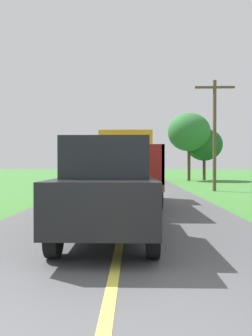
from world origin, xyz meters
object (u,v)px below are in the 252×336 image
Objects in this scene: banana_truck_far at (128,165)px; roadside_tree_mid_right at (204,145)px; following_car at (109,188)px; roadside_tree_near_left at (189,132)px; utility_pole_roadside at (215,130)px; banana_truck_near at (125,166)px.

roadside_tree_mid_right is at bearing 24.77° from banana_truck_far.
following_car is at bearing -105.83° from roadside_tree_mid_right.
roadside_tree_near_left is at bearing 22.90° from banana_truck_far.
following_car is (-7.26, -25.60, -2.36)m from roadside_tree_mid_right.
roadside_tree_near_left is at bearing 87.47° from utility_pole_roadside.
banana_truck_far is at bearing 90.73° from banana_truck_near.
banana_truck_far is (-0.20, 15.92, 0.01)m from banana_truck_near.
roadside_tree_near_left is 2.18m from roadside_tree_mid_right.
banana_truck_near is 0.92× the size of roadside_tree_near_left.
roadside_tree_near_left reaches higher than roadside_tree_mid_right.
banana_truck_far is at bearing -157.10° from roadside_tree_near_left.
banana_truck_far is 11.00m from utility_pole_roadside.
utility_pole_roadside is at bearing 52.28° from banana_truck_near.
roadside_tree_near_left is at bearing -149.11° from roadside_tree_mid_right.
roadside_tree_mid_right is at bearing 69.77° from banana_truck_near.
roadside_tree_mid_right is (7.11, 19.29, 1.97)m from banana_truck_near.
roadside_tree_near_left is 1.54× the size of following_car.
utility_pole_roadside is (5.17, -9.50, 2.02)m from banana_truck_far.
roadside_tree_mid_right reaches higher than banana_truck_far.
roadside_tree_mid_right is 26.71m from following_car.
roadside_tree_near_left is (5.49, 18.32, 3.07)m from banana_truck_near.
banana_truck_far is 0.92× the size of roadside_tree_near_left.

